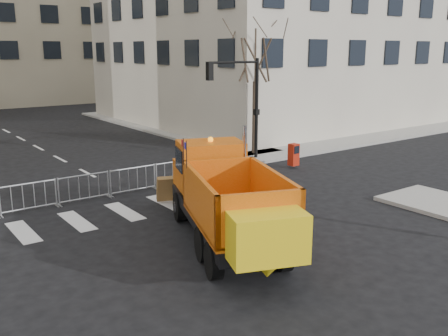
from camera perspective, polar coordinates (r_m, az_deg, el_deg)
ground at (r=14.88m, az=1.81°, el=-9.58°), size 120.00×120.00×0.00m
sidewalk_back at (r=21.82m, az=-12.04°, el=-2.16°), size 64.00×5.00×0.15m
traffic_light_right at (r=26.62m, az=3.74°, el=6.62°), size 0.18×0.18×5.40m
crowd_barriers at (r=20.62m, az=-12.97°, el=-1.75°), size 12.60×0.60×1.10m
street_tree at (r=27.73m, az=3.56°, el=9.07°), size 3.00×3.00×7.50m
plow_truck at (r=14.91m, az=0.30°, el=-3.26°), size 5.34×9.16×3.45m
cop_a at (r=19.17m, az=-4.26°, el=-1.22°), size 0.85×0.84×1.98m
cop_b at (r=18.83m, az=-2.67°, el=-1.96°), size 1.02×0.96×1.66m
cop_c at (r=19.13m, az=1.65°, el=-1.18°), size 0.89×1.27×2.00m
newspaper_box at (r=25.19m, az=7.95°, el=1.53°), size 0.46×0.42×1.10m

